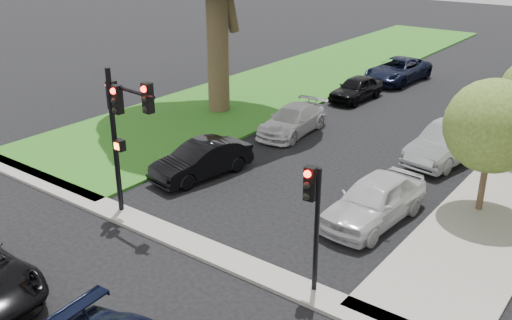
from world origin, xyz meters
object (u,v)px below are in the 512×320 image
Objects in this scene: car_parked_6 at (292,120)px; car_parked_7 at (356,88)px; car_parked_1 at (448,143)px; car_parked_5 at (202,160)px; traffic_signal_main at (121,118)px; car_parked_0 at (374,200)px; traffic_signal_secondary at (313,207)px; small_tree_a at (492,126)px; car_parked_8 at (398,70)px; car_parked_2 at (481,119)px.

car_parked_7 reaches higher than car_parked_6.
car_parked_5 is (-7.24, -7.48, -0.08)m from car_parked_1.
traffic_signal_main reaches higher than car_parked_6.
car_parked_0 is at bearing 33.89° from traffic_signal_main.
traffic_signal_secondary is at bearing -18.62° from car_parked_5.
car_parked_5 is at bearing 152.03° from traffic_signal_secondary.
traffic_signal_secondary reaches higher than car_parked_0.
small_tree_a is 1.10× the size of car_parked_5.
car_parked_7 is 5.39m from car_parked_8.
small_tree_a is 0.99× the size of car_parked_1.
traffic_signal_secondary is 16.12m from car_parked_2.
traffic_signal_secondary is 0.81× the size of car_parked_6.
traffic_signal_secondary is at bearing -58.61° from car_parked_6.
car_parked_6 is (-9.80, 2.93, -2.50)m from small_tree_a.
car_parked_2 reaches higher than car_parked_7.
traffic_signal_main is 1.13× the size of car_parked_6.
car_parked_0 is at bearing -57.20° from car_parked_7.
car_parked_0 reaches higher than car_parked_1.
car_parked_1 is at bearing 55.28° from car_parked_5.
traffic_signal_main is at bearing -111.68° from car_parked_2.
small_tree_a is 0.92× the size of car_parked_2.
car_parked_2 is 1.27× the size of car_parked_7.
car_parked_5 is at bearing -125.87° from car_parked_1.
small_tree_a is 7.93m from traffic_signal_secondary.
car_parked_5 is 13.46m from car_parked_7.
car_parked_0 reaches higher than car_parked_7.
traffic_signal_main is at bearing -113.19° from car_parked_1.
car_parked_1 is at bearing -35.99° from car_parked_7.
car_parked_2 is at bearing 66.24° from traffic_signal_main.
traffic_signal_main is 1.27× the size of car_parked_7.
car_parked_1 is (7.00, 11.47, -2.76)m from traffic_signal_main.
car_parked_1 reaches higher than car_parked_7.
car_parked_6 is at bearing -163.94° from car_parked_1.
car_parked_1 is at bearing 91.77° from traffic_signal_secondary.
car_parked_1 is 13.51m from car_parked_8.
traffic_signal_secondary is at bearing -86.75° from car_parked_2.
car_parked_2 is (7.03, 15.97, -2.83)m from traffic_signal_main.
traffic_signal_main is (-9.59, -7.55, 0.39)m from small_tree_a.
car_parked_8 reaches higher than car_parked_5.
car_parked_2 is at bearing 97.79° from car_parked_1.
small_tree_a is 12.21m from traffic_signal_main.
car_parked_8 is at bearing 108.50° from traffic_signal_secondary.
traffic_signal_main reaches higher than car_parked_0.
car_parked_1 reaches higher than car_parked_2.
car_parked_0 reaches higher than car_parked_6.
small_tree_a is 14.31m from car_parked_7.
car_parked_2 is 1.20× the size of car_parked_5.
small_tree_a is 0.92× the size of traffic_signal_main.
car_parked_7 is (-0.20, 13.46, -0.02)m from car_parked_5.
car_parked_2 reaches higher than car_parked_6.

